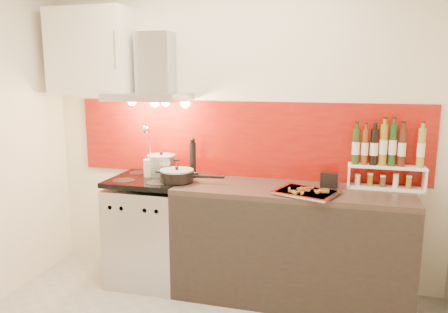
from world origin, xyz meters
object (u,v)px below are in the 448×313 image
(pepper_mill, at_px, (193,159))
(range_stove, at_px, (150,231))
(stock_pot, at_px, (162,165))
(counter, at_px, (290,244))
(baking_tray, at_px, (306,192))
(saute_pan, at_px, (178,175))

(pepper_mill, bearing_deg, range_stove, -158.71)
(range_stove, xyz_separation_m, stock_pot, (0.07, 0.12, 0.56))
(counter, height_order, baking_tray, baking_tray)
(stock_pot, xyz_separation_m, pepper_mill, (0.28, 0.02, 0.07))
(stock_pot, xyz_separation_m, baking_tray, (1.25, -0.26, -0.08))
(range_stove, height_order, stock_pot, stock_pot)
(stock_pot, relative_size, pepper_mill, 0.71)
(stock_pot, distance_m, saute_pan, 0.28)
(stock_pot, height_order, pepper_mill, pepper_mill)
(range_stove, height_order, baking_tray, baking_tray)
(baking_tray, bearing_deg, pepper_mill, 164.08)
(stock_pot, distance_m, pepper_mill, 0.28)
(counter, height_order, pepper_mill, pepper_mill)
(counter, xyz_separation_m, baking_tray, (0.12, -0.14, 0.47))
(pepper_mill, bearing_deg, stock_pot, -175.86)
(counter, bearing_deg, baking_tray, -50.59)
(saute_pan, distance_m, baking_tray, 1.04)
(pepper_mill, relative_size, baking_tray, 0.65)
(counter, relative_size, saute_pan, 3.43)
(counter, relative_size, pepper_mill, 5.29)
(saute_pan, xyz_separation_m, pepper_mill, (0.06, 0.19, 0.11))
(saute_pan, xyz_separation_m, baking_tray, (1.03, -0.09, -0.04))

